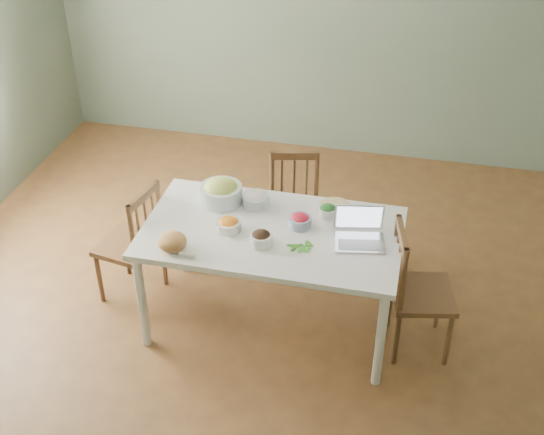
% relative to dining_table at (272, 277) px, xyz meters
% --- Properties ---
extents(floor, '(5.00, 5.00, 0.00)m').
position_rel_dining_table_xyz_m(floor, '(-0.18, 0.09, -0.39)').
color(floor, brown).
rests_on(floor, ground).
extents(wall_back, '(5.00, 0.00, 2.70)m').
position_rel_dining_table_xyz_m(wall_back, '(-0.18, 2.59, 0.96)').
color(wall_back, slate).
rests_on(wall_back, ground).
extents(dining_table, '(1.67, 0.94, 0.78)m').
position_rel_dining_table_xyz_m(dining_table, '(0.00, 0.00, 0.00)').
color(dining_table, white).
rests_on(dining_table, floor).
extents(chair_far, '(0.47, 0.45, 0.89)m').
position_rel_dining_table_xyz_m(chair_far, '(0.01, 0.69, 0.05)').
color(chair_far, '#54351C').
rests_on(chair_far, floor).
extents(chair_left, '(0.45, 0.47, 0.91)m').
position_rel_dining_table_xyz_m(chair_left, '(-1.06, 0.07, 0.07)').
color(chair_left, '#54351C').
rests_on(chair_left, floor).
extents(chair_right, '(0.47, 0.48, 0.93)m').
position_rel_dining_table_xyz_m(chair_right, '(1.00, -0.01, 0.08)').
color(chair_right, '#54351C').
rests_on(chair_right, floor).
extents(bread_boule, '(0.18, 0.18, 0.12)m').
position_rel_dining_table_xyz_m(bread_boule, '(-0.55, -0.34, 0.45)').
color(bread_boule, '#CF8A48').
rests_on(bread_boule, dining_table).
extents(butter_stick, '(0.10, 0.04, 0.03)m').
position_rel_dining_table_xyz_m(butter_stick, '(-0.44, -0.39, 0.40)').
color(butter_stick, beige).
rests_on(butter_stick, dining_table).
extents(bowl_squash, '(0.29, 0.29, 0.17)m').
position_rel_dining_table_xyz_m(bowl_squash, '(-0.41, 0.25, 0.47)').
color(bowl_squash, '#DCD85C').
rests_on(bowl_squash, dining_table).
extents(bowl_carrot, '(0.18, 0.18, 0.09)m').
position_rel_dining_table_xyz_m(bowl_carrot, '(-0.27, -0.06, 0.43)').
color(bowl_carrot, orange).
rests_on(bowl_carrot, dining_table).
extents(bowl_onion, '(0.24, 0.24, 0.10)m').
position_rel_dining_table_xyz_m(bowl_onion, '(-0.17, 0.27, 0.44)').
color(bowl_onion, white).
rests_on(bowl_onion, dining_table).
extents(bowl_mushroom, '(0.19, 0.19, 0.10)m').
position_rel_dining_table_xyz_m(bowl_mushroom, '(-0.03, -0.17, 0.44)').
color(bowl_mushroom, black).
rests_on(bowl_mushroom, dining_table).
extents(bowl_redpep, '(0.17, 0.17, 0.09)m').
position_rel_dining_table_xyz_m(bowl_redpep, '(0.17, 0.09, 0.43)').
color(bowl_redpep, red).
rests_on(bowl_redpep, dining_table).
extents(bowl_broccoli, '(0.16, 0.16, 0.08)m').
position_rel_dining_table_xyz_m(bowl_broccoli, '(0.32, 0.25, 0.43)').
color(bowl_broccoli, '#154218').
rests_on(bowl_broccoli, dining_table).
extents(flatbread, '(0.26, 0.26, 0.02)m').
position_rel_dining_table_xyz_m(flatbread, '(0.36, 0.35, 0.40)').
color(flatbread, beige).
rests_on(flatbread, dining_table).
extents(basil_bunch, '(0.18, 0.18, 0.02)m').
position_rel_dining_table_xyz_m(basil_bunch, '(0.20, -0.13, 0.40)').
color(basil_bunch, '#24701A').
rests_on(basil_bunch, dining_table).
extents(laptop, '(0.35, 0.31, 0.22)m').
position_rel_dining_table_xyz_m(laptop, '(0.56, -0.02, 0.50)').
color(laptop, silver).
rests_on(laptop, dining_table).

